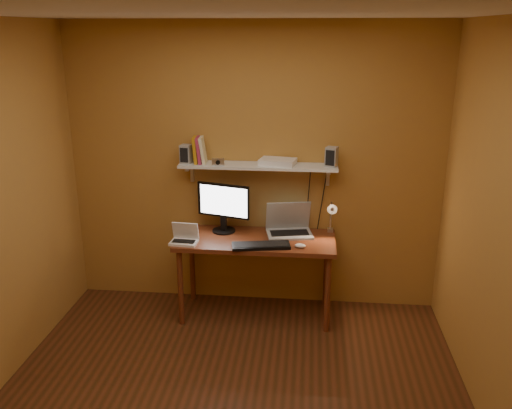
# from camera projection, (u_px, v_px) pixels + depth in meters

# --- Properties ---
(room) EXTENTS (3.44, 3.24, 2.64)m
(room) POSITION_uv_depth(u_px,v_px,m) (227.00, 231.00, 3.41)
(room) COLOR #592A17
(room) RESTS_ON ground
(desk) EXTENTS (1.40, 0.60, 0.75)m
(desk) POSITION_uv_depth(u_px,v_px,m) (256.00, 247.00, 4.81)
(desk) COLOR maroon
(desk) RESTS_ON ground
(wall_shelf) EXTENTS (1.40, 0.25, 0.21)m
(wall_shelf) POSITION_uv_depth(u_px,v_px,m) (258.00, 166.00, 4.78)
(wall_shelf) COLOR white
(wall_shelf) RESTS_ON room
(monitor) EXTENTS (0.49, 0.26, 0.45)m
(monitor) POSITION_uv_depth(u_px,v_px,m) (223.00, 205.00, 4.87)
(monitor) COLOR black
(monitor) RESTS_ON desk
(laptop) EXTENTS (0.45, 0.36, 0.29)m
(laptop) POSITION_uv_depth(u_px,v_px,m) (289.00, 225.00, 4.88)
(laptop) COLOR #999BA1
(laptop) RESTS_ON desk
(netbook) EXTENTS (0.24, 0.18, 0.18)m
(netbook) POSITION_uv_depth(u_px,v_px,m) (185.00, 237.00, 4.68)
(netbook) COLOR white
(netbook) RESTS_ON desk
(keyboard) EXTENTS (0.51, 0.25, 0.03)m
(keyboard) POSITION_uv_depth(u_px,v_px,m) (261.00, 246.00, 4.59)
(keyboard) COLOR black
(keyboard) RESTS_ON desk
(mouse) EXTENTS (0.10, 0.08, 0.03)m
(mouse) POSITION_uv_depth(u_px,v_px,m) (300.00, 246.00, 4.58)
(mouse) COLOR white
(mouse) RESTS_ON desk
(desk_lamp) EXTENTS (0.09, 0.23, 0.38)m
(desk_lamp) POSITION_uv_depth(u_px,v_px,m) (332.00, 214.00, 4.78)
(desk_lamp) COLOR silver
(desk_lamp) RESTS_ON desk
(speaker_left) EXTENTS (0.11, 0.11, 0.17)m
(speaker_left) POSITION_uv_depth(u_px,v_px,m) (186.00, 154.00, 4.80)
(speaker_left) COLOR #999BA1
(speaker_left) RESTS_ON wall_shelf
(speaker_right) EXTENTS (0.12, 0.12, 0.17)m
(speaker_right) POSITION_uv_depth(u_px,v_px,m) (332.00, 157.00, 4.68)
(speaker_right) COLOR #999BA1
(speaker_right) RESTS_ON wall_shelf
(books) EXTENTS (0.13, 0.16, 0.24)m
(books) POSITION_uv_depth(u_px,v_px,m) (199.00, 150.00, 4.80)
(books) COLOR #BA8013
(books) RESTS_ON wall_shelf
(shelf_camera) EXTENTS (0.11, 0.05, 0.06)m
(shelf_camera) POSITION_uv_depth(u_px,v_px,m) (218.00, 162.00, 4.73)
(shelf_camera) COLOR silver
(shelf_camera) RESTS_ON wall_shelf
(router) EXTENTS (0.34, 0.26, 0.05)m
(router) POSITION_uv_depth(u_px,v_px,m) (278.00, 162.00, 4.76)
(router) COLOR white
(router) RESTS_ON wall_shelf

